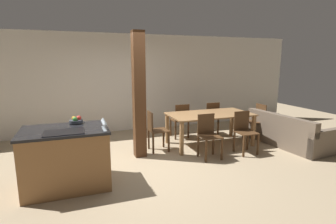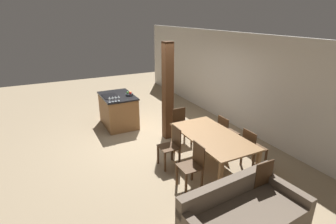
# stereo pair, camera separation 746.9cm
# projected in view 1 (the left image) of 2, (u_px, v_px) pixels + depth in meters

# --- Properties ---
(ground_plane) EXTENTS (16.00, 16.00, 0.00)m
(ground_plane) POSITION_uv_depth(u_px,v_px,m) (142.00, 164.00, 5.08)
(ground_plane) COLOR #9E896B
(wall_back) EXTENTS (11.20, 0.08, 2.70)m
(wall_back) POSITION_uv_depth(u_px,v_px,m) (118.00, 83.00, 7.27)
(wall_back) COLOR silver
(wall_back) RESTS_ON ground_plane
(kitchen_island) EXTENTS (1.29, 0.90, 0.95)m
(kitchen_island) POSITION_uv_depth(u_px,v_px,m) (67.00, 158.00, 4.10)
(kitchen_island) COLOR olive
(kitchen_island) RESTS_ON ground_plane
(fruit_bowl) EXTENTS (0.22, 0.22, 0.12)m
(fruit_bowl) POSITION_uv_depth(u_px,v_px,m) (76.00, 120.00, 4.35)
(fruit_bowl) COLOR #383D47
(fruit_bowl) RESTS_ON kitchen_island
(wine_glass_near) EXTENTS (0.07, 0.07, 0.15)m
(wine_glass_near) POSITION_uv_depth(u_px,v_px,m) (105.00, 123.00, 3.83)
(wine_glass_near) COLOR silver
(wine_glass_near) RESTS_ON kitchen_island
(wine_glass_middle) EXTENTS (0.07, 0.07, 0.15)m
(wine_glass_middle) POSITION_uv_depth(u_px,v_px,m) (104.00, 122.00, 3.90)
(wine_glass_middle) COLOR silver
(wine_glass_middle) RESTS_ON kitchen_island
(wine_glass_far) EXTENTS (0.07, 0.07, 0.15)m
(wine_glass_far) POSITION_uv_depth(u_px,v_px,m) (104.00, 121.00, 3.98)
(wine_glass_far) COLOR silver
(wine_glass_far) RESTS_ON kitchen_island
(wine_glass_end) EXTENTS (0.07, 0.07, 0.15)m
(wine_glass_end) POSITION_uv_depth(u_px,v_px,m) (103.00, 120.00, 4.06)
(wine_glass_end) COLOR silver
(wine_glass_end) RESTS_ON kitchen_island
(dining_table) EXTENTS (1.94, 1.03, 0.75)m
(dining_table) POSITION_uv_depth(u_px,v_px,m) (210.00, 117.00, 6.15)
(dining_table) COLOR olive
(dining_table) RESTS_ON ground_plane
(dining_chair_near_left) EXTENTS (0.40, 0.40, 0.89)m
(dining_chair_near_left) POSITION_uv_depth(u_px,v_px,m) (208.00, 135.00, 5.35)
(dining_chair_near_left) COLOR #472D19
(dining_chair_near_left) RESTS_ON ground_plane
(dining_chair_near_right) EXTENTS (0.40, 0.40, 0.89)m
(dining_chair_near_right) POSITION_uv_depth(u_px,v_px,m) (244.00, 131.00, 5.64)
(dining_chair_near_right) COLOR #472D19
(dining_chair_near_right) RESTS_ON ground_plane
(dining_chair_far_left) EXTENTS (0.40, 0.40, 0.89)m
(dining_chair_far_left) POSITION_uv_depth(u_px,v_px,m) (180.00, 120.00, 6.73)
(dining_chair_far_left) COLOR #472D19
(dining_chair_far_left) RESTS_ON ground_plane
(dining_chair_far_right) EXTENTS (0.40, 0.40, 0.89)m
(dining_chair_far_right) POSITION_uv_depth(u_px,v_px,m) (210.00, 117.00, 7.02)
(dining_chair_far_right) COLOR #472D19
(dining_chair_far_right) RESTS_ON ground_plane
(dining_chair_head_end) EXTENTS (0.40, 0.40, 0.89)m
(dining_chair_head_end) POSITION_uv_depth(u_px,v_px,m) (155.00, 130.00, 5.74)
(dining_chair_head_end) COLOR #472D19
(dining_chair_head_end) RESTS_ON ground_plane
(dining_chair_foot_end) EXTENTS (0.40, 0.40, 0.89)m
(dining_chair_foot_end) POSITION_uv_depth(u_px,v_px,m) (256.00, 121.00, 6.63)
(dining_chair_foot_end) COLOR #472D19
(dining_chair_foot_end) RESTS_ON ground_plane
(couch) EXTENTS (1.09, 1.98, 0.76)m
(couch) POSITION_uv_depth(u_px,v_px,m) (289.00, 134.00, 6.21)
(couch) COLOR brown
(couch) RESTS_ON ground_plane
(timber_post) EXTENTS (0.23, 0.23, 2.55)m
(timber_post) POSITION_uv_depth(u_px,v_px,m) (139.00, 96.00, 5.28)
(timber_post) COLOR #4C2D19
(timber_post) RESTS_ON ground_plane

